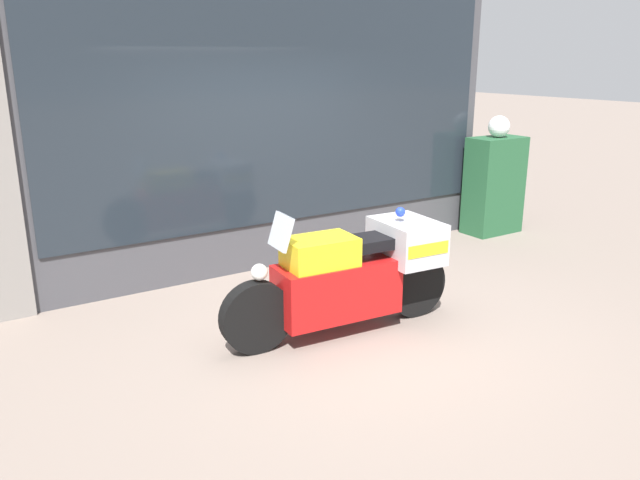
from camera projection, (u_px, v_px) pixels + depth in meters
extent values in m
plane|color=gray|center=(346.00, 322.00, 5.85)|extent=(60.00, 60.00, 0.00)
cube|color=#424247|center=(245.00, 108.00, 6.94)|extent=(6.80, 0.40, 3.70)
cube|color=#1E262D|center=(290.00, 103.00, 6.99)|extent=(5.58, 0.02, 2.70)
cube|color=slate|center=(280.00, 237.00, 7.61)|extent=(5.36, 0.30, 0.55)
cube|color=silver|center=(273.00, 165.00, 7.48)|extent=(5.36, 0.02, 1.24)
cube|color=beige|center=(278.00, 114.00, 7.19)|extent=(5.36, 0.30, 0.02)
cube|color=#195623|center=(131.00, 118.00, 6.30)|extent=(0.18, 0.04, 0.06)
cube|color=maroon|center=(278.00, 110.00, 7.18)|extent=(0.18, 0.04, 0.06)
cube|color=#B7B2A8|center=(392.00, 104.00, 8.06)|extent=(0.18, 0.04, 0.06)
cube|color=red|center=(143.00, 226.00, 6.57)|extent=(0.19, 0.04, 0.27)
cube|color=yellow|center=(282.00, 206.00, 7.44)|extent=(0.19, 0.02, 0.27)
cube|color=#2866B7|center=(392.00, 190.00, 8.32)|extent=(0.19, 0.03, 0.27)
cylinder|color=black|center=(256.00, 317.00, 5.20)|extent=(0.63, 0.19, 0.62)
cylinder|color=black|center=(415.00, 284.00, 5.94)|extent=(0.63, 0.19, 0.62)
cube|color=#B71414|center=(337.00, 289.00, 5.52)|extent=(1.14, 0.52, 0.50)
cube|color=yellow|center=(320.00, 253.00, 5.34)|extent=(0.63, 0.44, 0.28)
cube|color=black|center=(362.00, 243.00, 5.53)|extent=(0.67, 0.38, 0.10)
cube|color=#B7B7BC|center=(406.00, 240.00, 5.76)|extent=(0.53, 0.69, 0.38)
cube|color=yellow|center=(406.00, 240.00, 5.76)|extent=(0.49, 0.70, 0.11)
cube|color=#B2BCC6|center=(281.00, 232.00, 5.11)|extent=(0.14, 0.32, 0.28)
sphere|color=white|center=(259.00, 272.00, 5.10)|extent=(0.14, 0.14, 0.14)
sphere|color=blue|center=(400.00, 212.00, 5.64)|extent=(0.09, 0.09, 0.09)
cube|color=#235633|center=(494.00, 186.00, 8.67)|extent=(0.79, 0.45, 1.34)
sphere|color=white|center=(499.00, 127.00, 8.43)|extent=(0.29, 0.29, 0.29)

